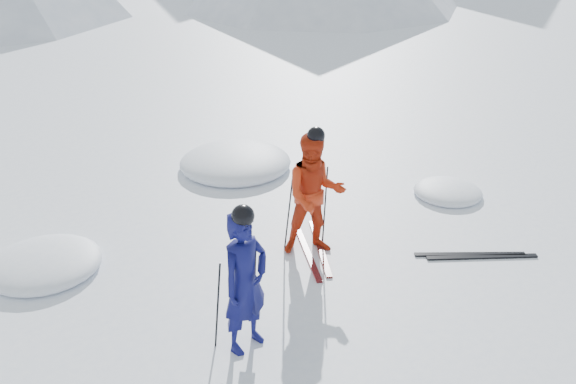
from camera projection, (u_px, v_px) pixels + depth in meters
ground at (404, 238)px, 9.79m from camera, size 160.00×160.00×0.00m
skier_blue at (245, 283)px, 7.07m from camera, size 0.76×0.61×1.81m
skier_red at (315, 195)px, 9.05m from camera, size 1.14×1.03×1.92m
pole_blue_left at (218, 306)px, 7.18m from camera, size 0.12×0.08×1.20m
pole_blue_right at (254, 287)px, 7.51m from camera, size 0.12×0.07×1.20m
pole_red_left at (289, 212)px, 9.24m from camera, size 0.13×0.10×1.28m
pole_red_right at (325, 205)px, 9.44m from camera, size 0.13×0.09×1.28m
ski_worn_left at (307, 252)px, 9.40m from camera, size 0.69×1.62×0.03m
ski_worn_right at (320, 247)px, 9.52m from camera, size 0.79×1.58×0.03m
ski_loose_a at (470, 254)px, 9.33m from camera, size 1.51×0.95×0.03m
ski_loose_b at (482, 257)px, 9.26m from camera, size 1.53×0.90×0.03m
snow_lumps at (220, 190)px, 11.41m from camera, size 8.33×4.94×0.50m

